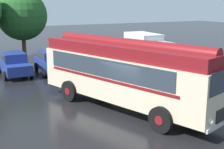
% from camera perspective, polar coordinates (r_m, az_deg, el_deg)
% --- Properties ---
extents(ground_plane, '(120.00, 120.00, 0.00)m').
position_cam_1_polar(ground_plane, '(14.92, 3.94, -7.22)').
color(ground_plane, black).
extents(vintage_bus, '(5.42, 10.35, 3.49)m').
position_cam_1_polar(vintage_bus, '(15.28, 2.62, 0.69)').
color(vintage_bus, beige).
rests_on(vintage_bus, ground).
extents(car_near_left, '(1.96, 4.20, 1.66)m').
position_cam_1_polar(car_near_left, '(23.57, -17.43, 1.85)').
color(car_near_left, navy).
rests_on(car_near_left, ground).
extents(car_mid_left, '(2.00, 4.22, 1.66)m').
position_cam_1_polar(car_mid_left, '(23.81, -10.97, 2.32)').
color(car_mid_left, navy).
rests_on(car_mid_left, ground).
extents(car_mid_right, '(2.05, 4.25, 1.66)m').
position_cam_1_polar(car_mid_right, '(25.73, -5.57, 3.28)').
color(car_mid_right, navy).
rests_on(car_mid_right, ground).
extents(car_far_right, '(2.31, 4.36, 1.66)m').
position_cam_1_polar(car_far_right, '(26.52, 0.96, 3.62)').
color(car_far_right, '#B7BABF').
rests_on(car_far_right, ground).
extents(box_van, '(2.64, 5.89, 2.50)m').
position_cam_1_polar(box_van, '(27.79, 6.40, 5.04)').
color(box_van, silver).
rests_on(box_van, ground).
extents(tree_centre, '(4.73, 4.73, 6.34)m').
position_cam_1_polar(tree_centre, '(31.44, -15.98, 10.31)').
color(tree_centre, '#4C3823').
rests_on(tree_centre, ground).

